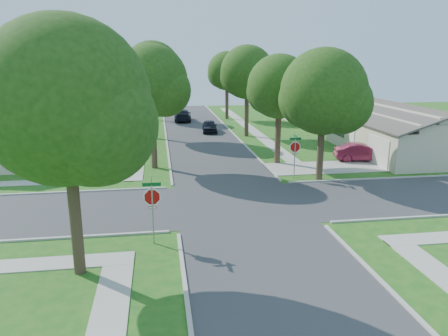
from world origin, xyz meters
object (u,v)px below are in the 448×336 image
tree_e_mid (248,75)px  car_curb_west (183,115)px  car_driveway (362,152)px  stop_sign_ne (295,149)px  house_ne_far (323,110)px  house_nw_near (17,137)px  car_curb_east (210,126)px  house_nw_far (60,112)px  tree_w_far (154,77)px  stop_sign_sw (152,200)px  tree_e_near (280,90)px  tree_e_far (227,73)px  tree_sw_corner (68,109)px  house_ne_near (400,136)px  tree_ne_corner (324,96)px  tree_w_mid (153,73)px  tree_w_near (152,84)px

tree_e_mid → car_curb_west: (-5.96, 11.86, -5.51)m
tree_e_mid → car_driveway: size_ratio=2.18×
stop_sign_ne → house_ne_far: house_ne_far is taller
house_nw_near → car_curb_east: (17.19, 8.92, -0.86)m
house_nw_near → house_nw_far: 17.00m
tree_w_far → car_curb_west: 5.99m
stop_sign_sw → house_ne_far: (20.69, 33.70, -0.51)m
tree_e_near → tree_e_far: size_ratio=0.95×
tree_sw_corner → car_curb_east: size_ratio=2.47×
house_ne_near → car_driveway: house_ne_near is taller
stop_sign_ne → tree_e_near: bearing=89.3°
stop_sign_ne → tree_sw_corner: (-12.14, -11.69, 4.23)m
house_nw_far → car_curb_west: 14.84m
house_ne_far → house_nw_far: same height
stop_sign_sw → house_nw_far: size_ratio=0.22×
tree_e_near → tree_e_mid: size_ratio=0.90×
car_driveway → tree_w_far: bearing=44.0°
tree_sw_corner → car_driveway: size_ratio=2.26×
tree_e_near → tree_w_far: tree_e_near is taller
stop_sign_sw → house_ne_near: size_ratio=0.22×
car_curb_west → tree_e_mid: bearing=119.9°
house_ne_near → house_nw_far: 38.26m
tree_e_far → house_ne_near: 25.99m
tree_sw_corner → house_nw_near: (-8.56, 21.99, -4.75)m
tree_ne_corner → house_nw_far: 35.90m
tree_e_far → car_curb_east: tree_e_far is taller
tree_e_mid → car_curb_west: tree_e_mid is taller
tree_e_far → house_nw_near: size_ratio=0.64×
house_nw_far → tree_w_mid: bearing=-44.1°
tree_e_mid → house_nw_far: size_ratio=0.68×
tree_w_far → house_ne_near: 31.17m
stop_sign_ne → house_ne_far: size_ratio=0.22×
tree_w_far → tree_e_near: bearing=-69.4°
tree_e_near → tree_e_far: (0.00, 25.00, 0.34)m
house_nw_near → car_curb_east: house_nw_near is taller
tree_w_mid → car_curb_east: 8.75m
tree_e_mid → tree_w_near: size_ratio=1.03×
tree_ne_corner → car_curb_west: 30.03m
tree_e_far → tree_w_mid: (-9.39, -13.00, 0.51)m
tree_w_mid → tree_w_far: bearing=90.0°
tree_w_far → house_nw_far: bearing=-170.0°
tree_w_mid → tree_e_mid: bearing=-0.0°
stop_sign_ne → tree_e_mid: 16.84m
tree_e_mid → tree_ne_corner: tree_e_mid is taller
stop_sign_sw → car_curb_east: size_ratio=0.77×
tree_e_near → house_ne_near: bearing=10.0°
tree_e_far → tree_w_far: (-9.40, -0.00, -0.47)m
tree_e_near → car_curb_west: size_ratio=1.62×
stop_sign_ne → tree_w_mid: bearing=119.8°
tree_e_near → car_curb_east: size_ratio=2.15×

